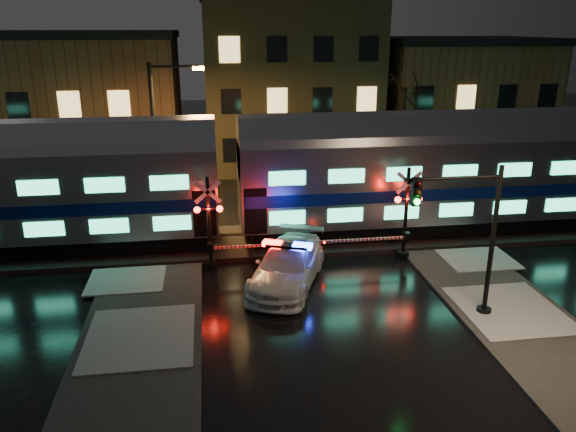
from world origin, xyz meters
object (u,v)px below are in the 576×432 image
object	(u,v)px
crossing_signal_right	(398,223)
streetlight	(160,133)
crossing_signal_left	(218,233)
traffic_light	(469,241)
police_car	(287,265)

from	to	relation	value
crossing_signal_right	streetlight	size ratio (longest dim) A/B	0.72
crossing_signal_left	traffic_light	world-z (taller)	traffic_light
crossing_signal_left	streetlight	bearing A→B (deg)	111.34
police_car	streetlight	world-z (taller)	streetlight
crossing_signal_left	traffic_light	size ratio (longest dim) A/B	1.04
police_car	crossing_signal_left	world-z (taller)	crossing_signal_left
crossing_signal_right	streetlight	world-z (taller)	streetlight
crossing_signal_left	streetlight	world-z (taller)	streetlight
crossing_signal_left	traffic_light	distance (m)	10.02
crossing_signal_left	traffic_light	xyz separation A→B (m)	(8.38, -5.35, 1.25)
crossing_signal_right	crossing_signal_left	xyz separation A→B (m)	(-7.77, -0.00, -0.03)
crossing_signal_left	streetlight	xyz separation A→B (m)	(-2.62, 6.69, 3.02)
crossing_signal_right	crossing_signal_left	world-z (taller)	crossing_signal_right
crossing_signal_right	traffic_light	size ratio (longest dim) A/B	1.06
crossing_signal_right	traffic_light	bearing A→B (deg)	-83.44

